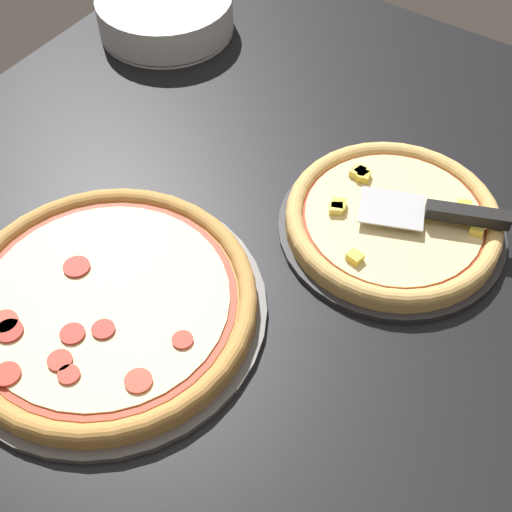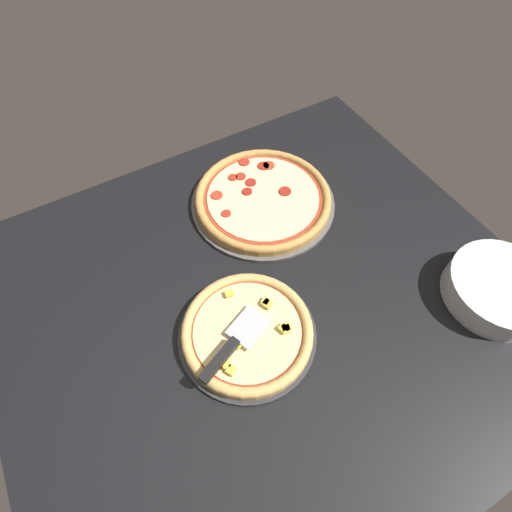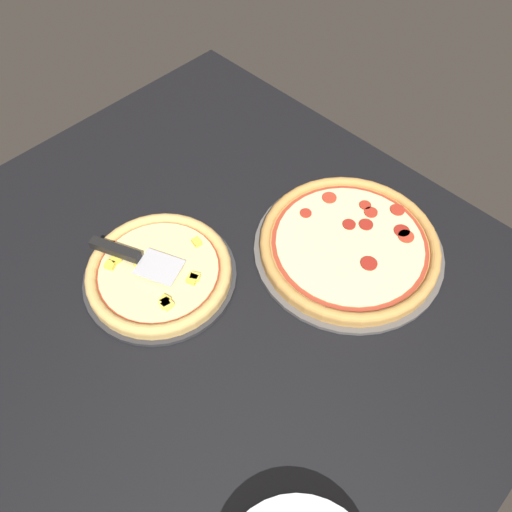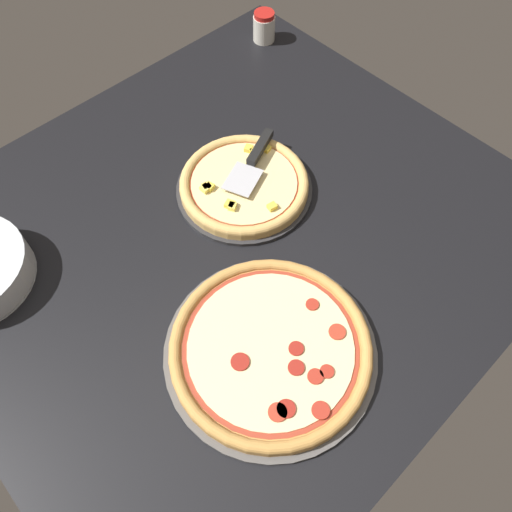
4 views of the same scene
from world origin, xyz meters
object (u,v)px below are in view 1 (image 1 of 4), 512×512
object	(u,v)px
plate_stack	(165,13)
pizza_front	(393,219)
serving_spatula	(450,213)
pizza_back	(105,302)

from	to	relation	value
plate_stack	pizza_front	bearing A→B (deg)	159.97
serving_spatula	plate_stack	bearing A→B (deg)	-15.70
pizza_back	serving_spatula	xyz separation A→B (cm)	(-31.55, -37.64, 2.72)
pizza_back	serving_spatula	distance (cm)	49.19
pizza_back	serving_spatula	world-z (taller)	serving_spatula
serving_spatula	pizza_back	bearing A→B (deg)	50.03
pizza_front	pizza_back	xyz separation A→B (cm)	(24.64, 34.60, -0.03)
pizza_front	plate_stack	world-z (taller)	plate_stack
pizza_back	plate_stack	xyz separation A→B (cm)	(35.14, -56.38, 1.05)
pizza_front	serving_spatula	bearing A→B (deg)	-156.20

